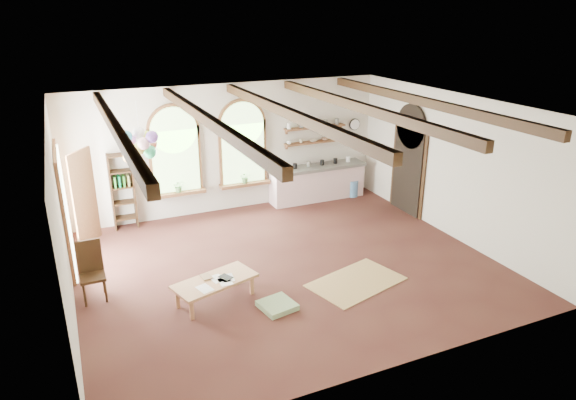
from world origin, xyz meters
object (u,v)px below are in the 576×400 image
coffee_table (215,282)px  side_chair (94,283)px  kitchen_counter (317,182)px  balloon_cluster (140,144)px

coffee_table → side_chair: bearing=154.5°
kitchen_counter → coffee_table: 5.59m
kitchen_counter → side_chair: size_ratio=2.48×
coffee_table → balloon_cluster: balloon_cluster is taller
kitchen_counter → side_chair: bearing=-153.4°
coffee_table → side_chair: side_chair is taller
kitchen_counter → coffee_table: kitchen_counter is taller
side_chair → balloon_cluster: (1.24, 1.59, 2.02)m
coffee_table → side_chair: size_ratio=1.46×
kitchen_counter → coffee_table: (-4.00, -3.91, -0.11)m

